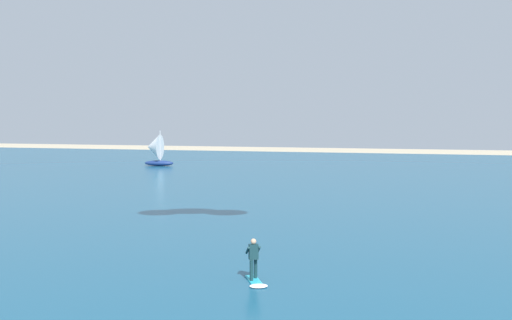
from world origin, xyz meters
name	(u,v)px	position (x,y,z in m)	size (l,w,h in m)	color
ocean	(338,185)	(0.00, 50.58, 0.05)	(160.00, 90.00, 0.10)	navy
kitesurfer	(254,267)	(0.64, 16.64, 0.70)	(1.36, 2.00, 1.67)	#26B2CC
sailboat_outermost	(155,150)	(-23.98, 65.27, 2.07)	(3.71, 3.15, 4.31)	navy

